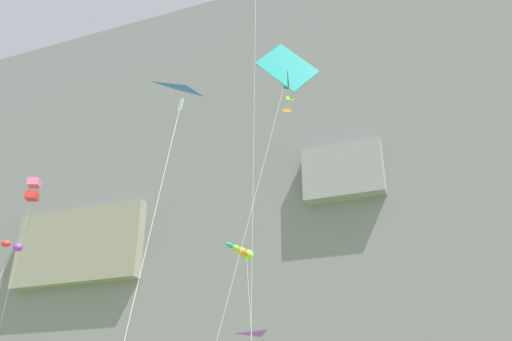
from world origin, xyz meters
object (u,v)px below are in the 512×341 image
(kite_windsock_mid_right, at_px, (243,253))
(kite_delta_high_center, at_px, (183,108))
(kite_windsock_upper_mid, at_px, (7,245))
(kite_box_far_right, at_px, (33,190))
(kite_diamond_far_left, at_px, (286,74))

(kite_windsock_mid_right, bearing_deg, kite_delta_high_center, -75.26)
(kite_windsock_mid_right, bearing_deg, kite_windsock_upper_mid, 175.27)
(kite_windsock_mid_right, relative_size, kite_windsock_upper_mid, 0.80)
(kite_windsock_mid_right, xyz_separation_m, kite_delta_high_center, (3.49, -13.25, 0.03))
(kite_box_far_right, bearing_deg, kite_windsock_mid_right, -22.31)
(kite_windsock_upper_mid, bearing_deg, kite_diamond_far_left, -25.73)
(kite_diamond_far_left, relative_size, kite_delta_high_center, 1.33)
(kite_delta_high_center, bearing_deg, kite_windsock_mid_right, 104.74)
(kite_windsock_mid_right, relative_size, kite_delta_high_center, 0.98)
(kite_box_far_right, relative_size, kite_delta_high_center, 1.95)
(kite_windsock_upper_mid, xyz_separation_m, kite_delta_high_center, (20.68, -14.68, -2.76))
(kite_windsock_mid_right, bearing_deg, kite_diamond_far_left, -60.34)
(kite_diamond_far_left, distance_m, kite_windsock_upper_mid, 25.06)
(kite_box_far_right, distance_m, kite_windsock_upper_mid, 14.05)
(kite_diamond_far_left, height_order, kite_delta_high_center, kite_diamond_far_left)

